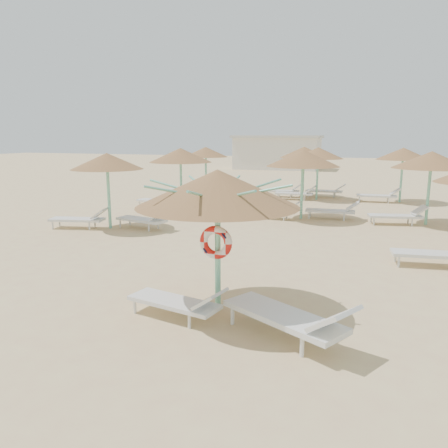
% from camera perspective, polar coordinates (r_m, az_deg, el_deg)
% --- Properties ---
extents(ground, '(120.00, 120.00, 0.00)m').
position_cam_1_polar(ground, '(8.78, -2.62, -10.33)').
color(ground, '#D4BC81').
rests_on(ground, ground).
extents(main_palapa, '(2.98, 2.98, 2.67)m').
position_cam_1_polar(main_palapa, '(7.87, -0.85, 4.60)').
color(main_palapa, '#77CFAD').
rests_on(main_palapa, ground).
extents(lounger_main_a, '(1.96, 0.95, 0.68)m').
position_cam_1_polar(lounger_main_a, '(8.01, -5.85, -10.08)').
color(lounger_main_a, silver).
rests_on(lounger_main_a, ground).
extents(lounger_main_b, '(2.36, 1.75, 0.84)m').
position_cam_1_polar(lounger_main_b, '(7.25, 8.68, -11.89)').
color(lounger_main_b, silver).
rests_on(lounger_main_b, ground).
extents(palapa_field, '(20.42, 13.90, 2.72)m').
position_cam_1_polar(palapa_field, '(18.13, 14.66, 8.08)').
color(palapa_field, '#77CFAD').
rests_on(palapa_field, ground).
extents(service_hut, '(8.40, 4.40, 3.25)m').
position_cam_1_polar(service_hut, '(43.55, 6.98, 9.30)').
color(service_hut, silver).
rests_on(service_hut, ground).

